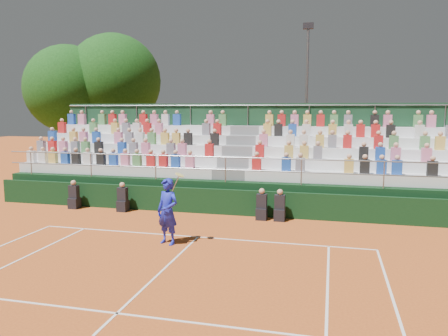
% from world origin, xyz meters
% --- Properties ---
extents(ground, '(90.00, 90.00, 0.00)m').
position_xyz_m(ground, '(0.00, 0.00, 0.00)').
color(ground, '#BF561F').
rests_on(ground, ground).
extents(courtside_wall, '(20.00, 0.15, 1.00)m').
position_xyz_m(courtside_wall, '(0.00, 3.20, 0.50)').
color(courtside_wall, black).
rests_on(courtside_wall, ground).
extents(line_officials, '(8.95, 0.40, 1.19)m').
position_xyz_m(line_officials, '(-1.58, 2.75, 0.48)').
color(line_officials, black).
rests_on(line_officials, ground).
extents(grandstand, '(20.00, 5.20, 4.40)m').
position_xyz_m(grandstand, '(-0.02, 6.44, 1.10)').
color(grandstand, black).
rests_on(grandstand, ground).
extents(tennis_player, '(0.96, 0.70, 2.22)m').
position_xyz_m(tennis_player, '(-0.68, -0.89, 1.02)').
color(tennis_player, '#1924C2').
rests_on(tennis_player, ground).
extents(tree_west, '(5.76, 5.76, 8.33)m').
position_xyz_m(tree_west, '(-12.97, 12.98, 5.44)').
color(tree_west, '#331D12').
rests_on(tree_west, ground).
extents(tree_east, '(6.30, 6.30, 9.17)m').
position_xyz_m(tree_east, '(-10.37, 14.36, 6.01)').
color(tree_east, '#331D12').
rests_on(tree_east, ground).
extents(floodlight_mast, '(0.60, 0.25, 9.13)m').
position_xyz_m(floodlight_mast, '(2.55, 13.75, 5.25)').
color(floodlight_mast, gray).
rests_on(floodlight_mast, ground).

